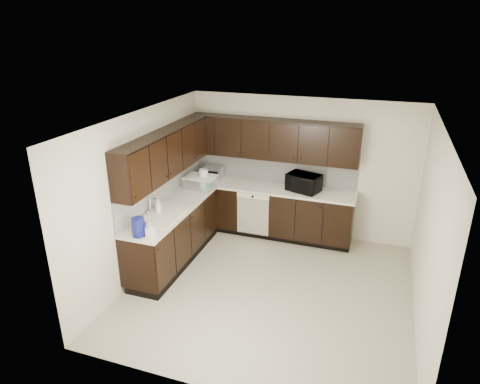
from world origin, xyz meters
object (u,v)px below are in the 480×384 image
at_px(sink, 163,219).
at_px(blue_pitcher, 138,227).
at_px(toaster_oven, 213,173).
at_px(storage_bin, 201,182).
at_px(microwave, 303,183).

xyz_separation_m(sink, blue_pitcher, (0.01, -0.69, 0.19)).
bearing_deg(sink, blue_pitcher, -89.57).
height_order(toaster_oven, storage_bin, toaster_oven).
bearing_deg(sink, microwave, 43.39).
relative_size(microwave, storage_bin, 1.06).
distance_m(sink, blue_pitcher, 0.71).
relative_size(sink, storage_bin, 1.59).
distance_m(microwave, toaster_oven, 1.71).
distance_m(sink, microwave, 2.49).
bearing_deg(microwave, toaster_oven, -164.95).
relative_size(toaster_oven, blue_pitcher, 1.35).
bearing_deg(microwave, sink, -118.84).
height_order(microwave, blue_pitcher, microwave).
bearing_deg(toaster_oven, microwave, -7.10).
distance_m(sink, toaster_oven, 1.79).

